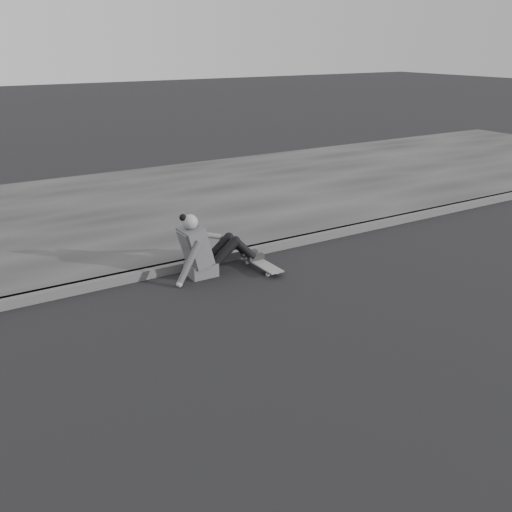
# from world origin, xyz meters

# --- Properties ---
(ground) EXTENTS (80.00, 80.00, 0.00)m
(ground) POSITION_xyz_m (0.00, 0.00, 0.00)
(ground) COLOR black
(ground) RESTS_ON ground
(curb) EXTENTS (24.00, 0.16, 0.12)m
(curb) POSITION_xyz_m (0.00, 2.58, 0.06)
(curb) COLOR #494949
(curb) RESTS_ON ground
(sidewalk) EXTENTS (24.00, 6.00, 0.12)m
(sidewalk) POSITION_xyz_m (0.00, 5.60, 0.06)
(sidewalk) COLOR #343434
(sidewalk) RESTS_ON ground
(skateboard) EXTENTS (0.20, 0.78, 0.09)m
(skateboard) POSITION_xyz_m (-0.83, 2.02, 0.07)
(skateboard) COLOR #A1A19C
(skateboard) RESTS_ON ground
(seated_woman) EXTENTS (1.38, 0.46, 0.88)m
(seated_woman) POSITION_xyz_m (-1.57, 2.27, 0.36)
(seated_woman) COLOR #4E4E51
(seated_woman) RESTS_ON ground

